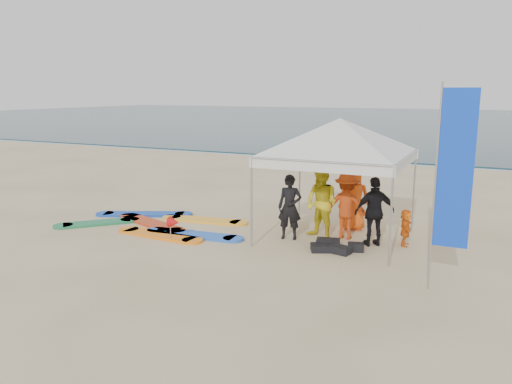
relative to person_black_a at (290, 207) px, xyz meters
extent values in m
plane|color=beige|center=(-1.91, -2.84, -0.83)|extent=(120.00, 120.00, 0.00)
cube|color=#0C2633|center=(-1.91, 57.16, -0.79)|extent=(160.00, 84.00, 0.08)
cube|color=silver|center=(-1.91, 15.36, -0.83)|extent=(160.00, 1.20, 0.01)
imported|color=black|center=(0.00, 0.00, 0.00)|extent=(0.68, 0.51, 1.67)
imported|color=yellow|center=(0.71, 0.40, 0.09)|extent=(1.09, 0.98, 1.85)
imported|color=#C63E11|center=(1.29, 0.68, 0.02)|extent=(1.14, 0.70, 1.72)
imported|color=black|center=(2.08, 0.35, 0.02)|extent=(1.07, 0.90, 1.71)
imported|color=#FF5D16|center=(1.25, 1.57, 0.04)|extent=(0.93, 0.69, 1.75)
imported|color=orange|center=(2.78, 0.68, -0.38)|extent=(0.37, 0.88, 0.92)
cylinder|color=#A5A5A8|center=(-0.58, 2.26, 0.27)|extent=(0.05, 0.05, 2.20)
cylinder|color=#A5A5A8|center=(2.72, 2.26, 0.27)|extent=(0.05, 0.05, 2.20)
cylinder|color=#A5A5A8|center=(-0.58, -1.04, 0.27)|extent=(0.05, 0.05, 2.20)
cylinder|color=#A5A5A8|center=(2.72, -1.04, 0.27)|extent=(0.05, 0.05, 2.20)
cube|color=white|center=(1.07, -1.04, 1.25)|extent=(3.40, 0.02, 0.24)
cube|color=white|center=(1.07, 2.26, 1.25)|extent=(3.40, 0.02, 0.24)
cube|color=white|center=(-0.58, 0.61, 1.25)|extent=(0.02, 3.40, 0.24)
cube|color=white|center=(2.72, 0.61, 1.25)|extent=(0.02, 3.40, 0.24)
pyramid|color=white|center=(1.07, 0.61, 2.25)|extent=(4.67, 4.67, 0.88)
cylinder|color=#A5A5A8|center=(3.64, -1.97, 1.12)|extent=(0.04, 0.04, 3.91)
cube|color=blue|center=(3.97, -1.97, 1.51)|extent=(0.61, 0.03, 2.91)
cylinder|color=#A5A5A8|center=(-2.66, -1.47, -0.53)|extent=(0.02, 0.02, 0.60)
cone|color=red|center=(-2.54, -1.47, -0.34)|extent=(0.28, 0.28, 0.28)
cube|color=black|center=(1.14, -0.32, -0.72)|extent=(0.63, 0.48, 0.22)
cube|color=black|center=(1.53, -0.61, -0.74)|extent=(0.51, 0.39, 0.18)
cube|color=black|center=(1.07, -0.62, -0.75)|extent=(0.62, 0.57, 0.16)
cube|color=black|center=(1.81, -0.29, -0.73)|extent=(0.42, 0.36, 0.20)
cube|color=#217949|center=(-5.49, -1.04, -0.80)|extent=(1.65, 1.69, 0.07)
cube|color=#C13A16|center=(-4.08, -0.39, -0.80)|extent=(2.38, 1.27, 0.07)
cube|color=orange|center=(-3.15, -1.28, -0.80)|extent=(2.13, 0.64, 0.07)
cube|color=yellow|center=(-2.88, 0.55, -0.80)|extent=(2.17, 0.84, 0.07)
cube|color=blue|center=(-4.94, 0.39, -0.80)|extent=(2.43, 1.50, 0.07)
cube|color=blue|center=(-2.35, -0.86, -0.80)|extent=(2.28, 0.74, 0.07)
camera|label=1|loc=(4.53, -11.55, 2.90)|focal=35.00mm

